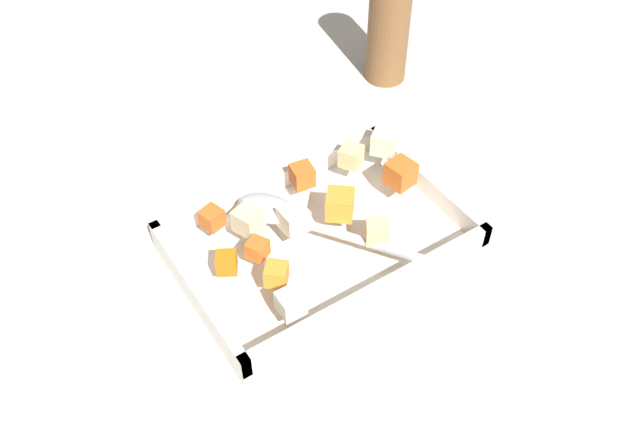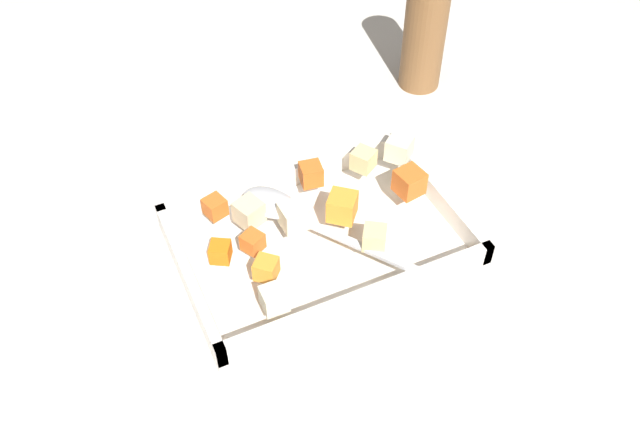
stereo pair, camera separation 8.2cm
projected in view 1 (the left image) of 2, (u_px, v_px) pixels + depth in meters
The scene contains 17 objects.
ground_plane at pixel (308, 245), 0.87m from camera, with size 4.00×4.00×0.00m, color beige.
baking_dish at pixel (320, 243), 0.85m from camera, with size 0.35×0.24×0.04m.
carrot_chunk_far_right at pixel (276, 274), 0.76m from camera, with size 0.03×0.03×0.03m, color orange.
carrot_chunk_corner_nw at pixel (400, 173), 0.87m from camera, with size 0.03×0.03×0.03m, color orange.
carrot_chunk_center at pixel (340, 204), 0.83m from camera, with size 0.03×0.03×0.03m, color orange.
carrot_chunk_near_left at pixel (212, 218), 0.82m from camera, with size 0.02×0.02×0.02m, color orange.
carrot_chunk_heap_top at pixel (227, 263), 0.77m from camera, with size 0.02×0.02×0.02m, color orange.
carrot_chunk_under_handle at pixel (302, 175), 0.87m from camera, with size 0.03×0.03×0.03m, color orange.
carrot_chunk_corner_se at pixel (257, 249), 0.79m from camera, with size 0.02×0.02×0.02m, color orange.
potato_chunk_corner_ne at pixel (248, 220), 0.81m from camera, with size 0.03×0.03×0.03m, color beige.
potato_chunk_near_spoon at pixel (384, 142), 0.91m from camera, with size 0.03×0.03×0.03m, color beige.
potato_chunk_rim_edge at pixel (292, 217), 0.82m from camera, with size 0.03×0.03×0.03m, color beige.
potato_chunk_mid_right at pixel (351, 156), 0.90m from camera, with size 0.03×0.03×0.03m, color #E0CC89.
potato_chunk_front_center at pixel (291, 303), 0.73m from camera, with size 0.03×0.03×0.03m, color beige.
potato_chunk_mid_left at pixel (377, 232), 0.80m from camera, with size 0.03×0.03×0.03m, color #E0CC89.
serving_spoon at pixel (277, 211), 0.83m from camera, with size 0.17×0.22×0.02m.
pepper_mill at pixel (389, 19), 1.04m from camera, with size 0.07×0.07×0.23m.
Camera 1 is at (0.30, 0.49, 0.65)m, focal length 37.82 mm.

